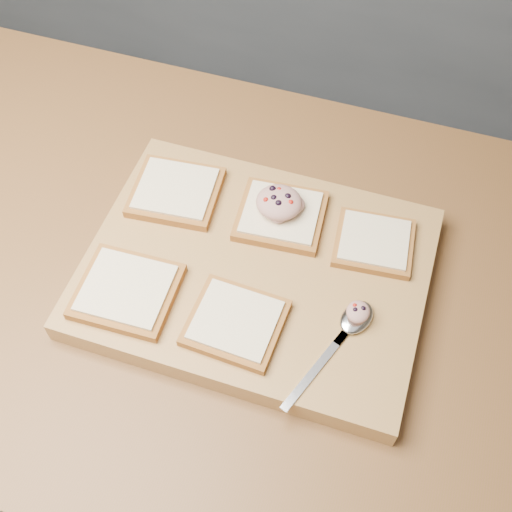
{
  "coord_description": "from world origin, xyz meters",
  "views": [
    {
      "loc": [
        0.26,
        -0.47,
        1.7
      ],
      "look_at": [
        0.11,
        0.0,
        0.96
      ],
      "focal_mm": 45.0,
      "sensor_mm": 36.0,
      "label": 1
    }
  ],
  "objects_px": {
    "tuna_salad_dollop": "(279,202)",
    "spoon": "(351,325)",
    "cutting_board": "(256,272)",
    "bread_far_center": "(281,215)"
  },
  "relations": [
    {
      "from": "bread_far_center",
      "to": "cutting_board",
      "type": "bearing_deg",
      "value": -95.79
    },
    {
      "from": "spoon",
      "to": "tuna_salad_dollop",
      "type": "bearing_deg",
      "value": 134.57
    },
    {
      "from": "tuna_salad_dollop",
      "to": "spoon",
      "type": "height_order",
      "value": "tuna_salad_dollop"
    },
    {
      "from": "bread_far_center",
      "to": "spoon",
      "type": "bearing_deg",
      "value": -45.7
    },
    {
      "from": "bread_far_center",
      "to": "tuna_salad_dollop",
      "type": "bearing_deg",
      "value": 144.43
    },
    {
      "from": "cutting_board",
      "to": "spoon",
      "type": "distance_m",
      "value": 0.16
    },
    {
      "from": "cutting_board",
      "to": "tuna_salad_dollop",
      "type": "xyz_separation_m",
      "value": [
        0.0,
        0.09,
        0.05
      ]
    },
    {
      "from": "cutting_board",
      "to": "bread_far_center",
      "type": "relative_size",
      "value": 3.57
    },
    {
      "from": "tuna_salad_dollop",
      "to": "bread_far_center",
      "type": "bearing_deg",
      "value": -35.57
    },
    {
      "from": "cutting_board",
      "to": "tuna_salad_dollop",
      "type": "height_order",
      "value": "tuna_salad_dollop"
    }
  ]
}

